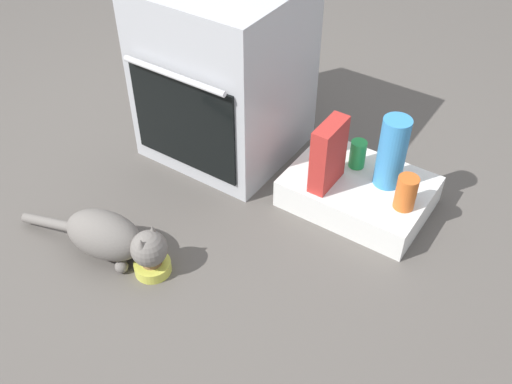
% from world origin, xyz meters
% --- Properties ---
extents(ground, '(8.00, 8.00, 0.00)m').
position_xyz_m(ground, '(0.00, 0.00, 0.00)').
color(ground, '#56514C').
extents(oven, '(0.60, 0.62, 0.77)m').
position_xyz_m(oven, '(-0.08, 0.42, 0.38)').
color(oven, '#B7BABF').
rests_on(oven, ground).
extents(pantry_cabinet, '(0.56, 0.41, 0.13)m').
position_xyz_m(pantry_cabinet, '(0.61, 0.40, 0.06)').
color(pantry_cabinet, white).
rests_on(pantry_cabinet, ground).
extents(food_bowl, '(0.14, 0.14, 0.07)m').
position_xyz_m(food_bowl, '(0.15, -0.35, 0.03)').
color(food_bowl, '#D1D14C').
rests_on(food_bowl, ground).
extents(cat, '(0.66, 0.23, 0.20)m').
position_xyz_m(cat, '(-0.01, -0.38, 0.11)').
color(cat, slate).
rests_on(cat, ground).
extents(soda_can, '(0.07, 0.07, 0.12)m').
position_xyz_m(soda_can, '(0.55, 0.47, 0.19)').
color(soda_can, green).
rests_on(soda_can, pantry_cabinet).
extents(water_bottle, '(0.11, 0.11, 0.30)m').
position_xyz_m(water_bottle, '(0.70, 0.44, 0.28)').
color(water_bottle, '#388CD1').
rests_on(water_bottle, pantry_cabinet).
extents(cereal_box, '(0.07, 0.18, 0.28)m').
position_xyz_m(cereal_box, '(0.50, 0.30, 0.27)').
color(cereal_box, '#B72D28').
rests_on(cereal_box, pantry_cabinet).
extents(sauce_jar, '(0.08, 0.08, 0.14)m').
position_xyz_m(sauce_jar, '(0.81, 0.35, 0.20)').
color(sauce_jar, '#D16023').
rests_on(sauce_jar, pantry_cabinet).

